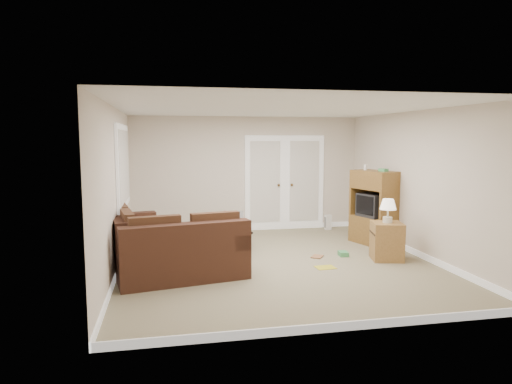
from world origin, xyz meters
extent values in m
plane|color=gray|center=(0.00, 0.00, 0.00)|extent=(5.50, 5.50, 0.00)
cube|color=white|center=(0.00, 0.00, 2.50)|extent=(5.00, 5.50, 0.02)
cube|color=beige|center=(-2.50, 0.00, 1.25)|extent=(0.02, 5.50, 2.50)
cube|color=beige|center=(2.50, 0.00, 1.25)|extent=(0.02, 5.50, 2.50)
cube|color=beige|center=(0.00, 2.75, 1.25)|extent=(5.00, 0.02, 2.50)
cube|color=beige|center=(0.00, -2.75, 1.25)|extent=(5.00, 0.02, 2.50)
cube|color=white|center=(0.40, 2.72, 1.02)|extent=(0.90, 0.04, 2.13)
cube|color=white|center=(1.30, 2.72, 1.02)|extent=(0.90, 0.04, 2.13)
cube|color=white|center=(0.40, 2.69, 1.07)|extent=(0.68, 0.02, 1.80)
cube|color=white|center=(1.30, 2.69, 1.07)|extent=(0.68, 0.02, 1.80)
cube|color=white|center=(-2.47, 1.00, 1.55)|extent=(0.04, 1.92, 1.42)
cube|color=white|center=(-2.44, 1.00, 1.55)|extent=(0.02, 1.74, 1.24)
cube|color=#412419|center=(-2.22, 0.55, 0.21)|extent=(1.34, 2.47, 0.43)
cube|color=#412419|center=(-2.55, 0.49, 0.65)|extent=(0.68, 2.34, 0.44)
cube|color=#412419|center=(-2.41, 1.58, 0.54)|extent=(0.94, 0.41, 0.22)
cube|color=#513320|center=(-2.14, 0.57, 0.49)|extent=(1.02, 2.31, 0.12)
cube|color=#412419|center=(-1.55, -0.51, 0.21)|extent=(1.97, 1.24, 0.43)
cube|color=#412419|center=(-1.48, -0.84, 0.65)|extent=(1.84, 0.58, 0.44)
cube|color=#412419|center=(-0.77, -0.36, 0.54)|extent=(0.41, 0.94, 0.22)
cube|color=#513320|center=(-1.56, -0.43, 0.49)|extent=(1.81, 0.92, 0.12)
cube|color=black|center=(-0.77, -0.36, 0.67)|extent=(0.47, 0.86, 0.03)
cube|color=red|center=(-0.81, -0.14, 0.69)|extent=(0.34, 0.18, 0.02)
cube|color=black|center=(-0.62, 0.93, 0.43)|extent=(0.76, 1.20, 0.05)
cube|color=black|center=(-0.62, 0.93, 0.15)|extent=(0.67, 1.10, 0.03)
cylinder|color=white|center=(-0.73, 0.90, 0.53)|extent=(0.09, 0.09, 0.16)
cylinder|color=red|center=(-0.73, 0.90, 0.69)|extent=(0.01, 0.01, 0.14)
cube|color=#30519C|center=(-0.66, 0.63, 0.50)|extent=(0.24, 0.16, 0.09)
cube|color=white|center=(-0.64, 0.83, 0.46)|extent=(0.47, 0.66, 0.00)
cube|color=brown|center=(2.16, 0.96, 0.27)|extent=(0.73, 0.99, 0.53)
cube|color=brown|center=(2.16, 0.96, 1.24)|extent=(0.73, 0.99, 0.35)
cube|color=black|center=(2.14, 0.96, 0.75)|extent=(0.56, 0.63, 0.44)
cube|color=black|center=(1.93, 0.89, 0.77)|extent=(0.15, 0.44, 0.35)
cube|color=#449657|center=(2.22, 0.75, 1.44)|extent=(0.15, 0.18, 0.05)
cylinder|color=white|center=(2.08, 1.21, 1.47)|extent=(0.06, 0.06, 0.11)
cube|color=olive|center=(1.86, -0.18, 0.32)|extent=(0.59, 0.59, 0.63)
cylinder|color=beige|center=(1.86, -0.18, 0.68)|extent=(0.16, 0.16, 0.10)
cylinder|color=beige|center=(1.86, -0.18, 0.80)|extent=(0.03, 0.03, 0.14)
cone|color=white|center=(1.86, -0.18, 0.94)|extent=(0.27, 0.27, 0.17)
cube|color=white|center=(1.79, 2.45, 0.16)|extent=(0.14, 0.12, 0.33)
cube|color=gold|center=(0.69, -0.44, 0.00)|extent=(0.32, 0.26, 0.01)
cube|color=#449657|center=(1.24, 0.19, 0.04)|extent=(0.16, 0.21, 0.08)
imported|color=#8E5C39|center=(0.70, 0.25, 0.01)|extent=(0.28, 0.29, 0.02)
camera|label=1|loc=(-1.75, -7.09, 2.02)|focal=32.00mm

